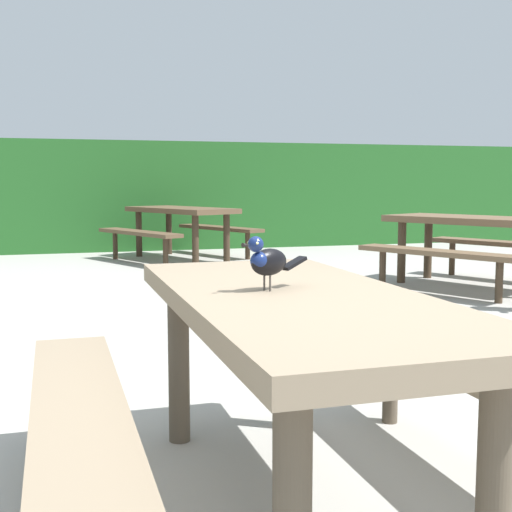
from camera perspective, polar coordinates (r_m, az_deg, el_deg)
name	(u,v)px	position (r m, az deg, el deg)	size (l,w,h in m)	color
ground_plane	(325,510)	(2.44, 5.83, -20.55)	(60.00, 60.00, 0.00)	#A3A099
hedge_wall	(108,195)	(11.63, -12.41, 5.01)	(28.00, 1.59, 1.75)	#235B23
picnic_table_foreground	(296,347)	(2.26, 3.38, -7.66)	(1.69, 1.80, 0.74)	#84725B
bird_grackle	(267,260)	(2.22, 0.90, -0.35)	(0.27, 0.16, 0.18)	black
picnic_table_mid_left	(181,220)	(9.68, -6.35, 3.00)	(2.25, 2.26, 0.74)	brown
picnic_table_mid_right	(474,234)	(7.40, 17.89, 1.75)	(2.28, 2.29, 0.74)	brown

